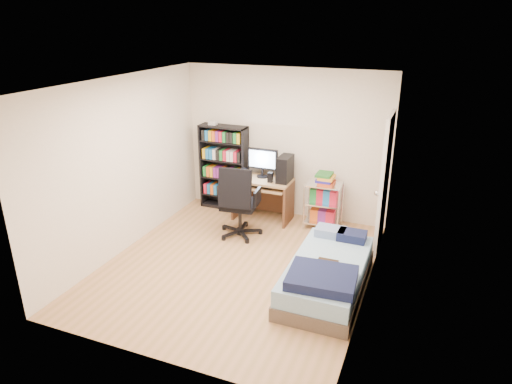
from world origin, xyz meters
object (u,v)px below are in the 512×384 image
at_px(office_chair, 239,214).
at_px(bed, 327,274).
at_px(computer_desk, 269,183).
at_px(media_shelf, 224,166).

bearing_deg(office_chair, bed, -37.91).
xyz_separation_m(computer_desk, office_chair, (-0.21, -0.80, -0.28)).
bearing_deg(office_chair, media_shelf, 119.54).
bearing_deg(office_chair, computer_desk, 69.00).
relative_size(office_chair, bed, 0.64).
xyz_separation_m(media_shelf, computer_desk, (0.92, -0.18, -0.12)).
xyz_separation_m(media_shelf, office_chair, (0.71, -0.97, -0.40)).
bearing_deg(media_shelf, bed, -39.98).
bearing_deg(media_shelf, office_chair, -53.85).
height_order(computer_desk, bed, computer_desk).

